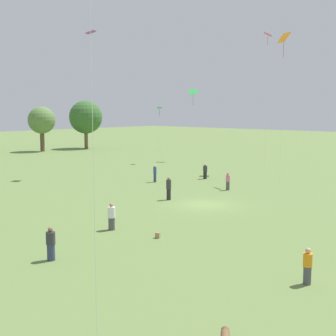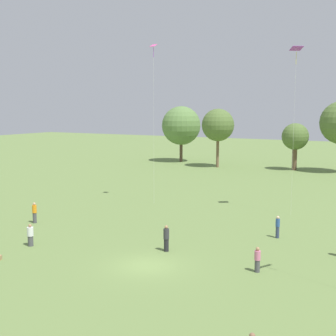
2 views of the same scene
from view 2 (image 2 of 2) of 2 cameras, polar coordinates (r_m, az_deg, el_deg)
name	(u,v)px [view 2 (image 2 of 2)]	position (r m, az deg, el deg)	size (l,w,h in m)	color
ground_plane	(147,266)	(30.86, -2.62, -11.81)	(240.00, 240.00, 0.00)	olive
tree_0	(181,126)	(87.08, 1.62, 5.18)	(7.18, 7.18, 10.35)	brown
tree_1	(218,125)	(79.41, 6.11, 5.21)	(5.48, 5.48, 9.91)	brown
tree_2	(295,137)	(78.06, 15.25, 3.66)	(4.29, 4.29, 7.62)	brown
person_0	(166,238)	(33.46, -0.21, -8.58)	(0.57, 0.57, 1.88)	#232328
person_1	(257,260)	(29.99, 10.84, -10.92)	(0.52, 0.52, 1.60)	#4C4C51
person_4	(278,227)	(37.74, 13.22, -6.99)	(0.46, 0.46, 1.76)	#333D5B
person_6	(35,213)	(43.02, -15.96, -5.27)	(0.49, 0.49, 1.84)	#4C4C51
person_8	(30,235)	(36.17, -16.44, -7.88)	(0.53, 0.53, 1.66)	#4C4C51
kite_2	(296,55)	(45.14, 15.37, 13.11)	(1.43, 1.42, 15.61)	purple
kite_7	(153,61)	(49.03, -1.79, 12.89)	(0.67, 0.62, 16.54)	#E54C99
picnic_bag_0	(0,258)	(33.80, -19.81, -10.24)	(0.28, 0.31, 0.32)	#A58459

